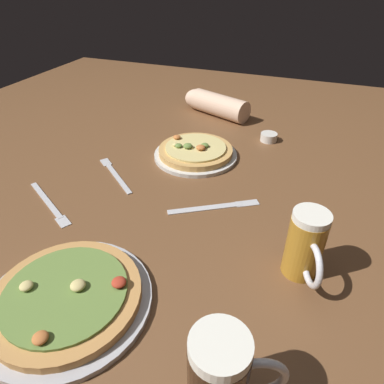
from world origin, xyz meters
The scene contains 10 objects.
ground_plane centered at (0.00, 0.00, -0.01)m, with size 2.40×2.40×0.03m, color brown.
pizza_plate_near centered at (-0.09, -0.39, 0.02)m, with size 0.31×0.31×0.05m.
pizza_plate_far centered at (-0.07, 0.22, 0.02)m, with size 0.26×0.26×0.05m.
beer_mug_dark centered at (0.29, -0.16, 0.07)m, with size 0.07×0.12×0.15m.
beer_mug_amber centered at (0.21, -0.45, 0.07)m, with size 0.13×0.08×0.15m.
ramekin_sauce centered at (0.13, 0.41, 0.01)m, with size 0.06×0.06×0.03m, color silver.
fork_left centered at (-0.33, -0.16, 0.00)m, with size 0.21×0.13×0.01m.
knife_right centered at (0.07, -0.02, 0.00)m, with size 0.21×0.14×0.01m.
fork_spare centered at (-0.25, 0.03, 0.00)m, with size 0.18×0.15×0.01m.
diner_arm centered at (-0.13, 0.58, 0.04)m, with size 0.29×0.17×0.09m.
Camera 1 is at (0.26, -0.67, 0.52)m, focal length 31.42 mm.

